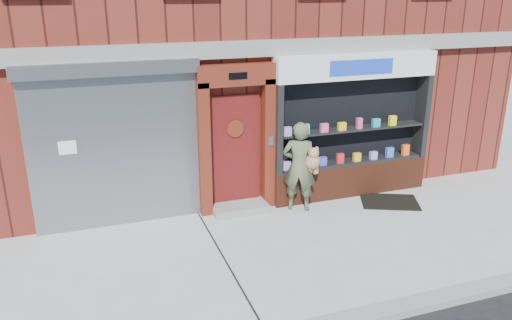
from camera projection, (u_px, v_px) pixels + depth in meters
name	position (u px, v px, depth m)	size (l,w,h in m)	color
ground	(311.00, 244.00, 8.64)	(80.00, 80.00, 0.00)	#9E9E99
curb	(380.00, 313.00, 6.70)	(60.00, 0.30, 0.12)	gray
shutter_bay	(114.00, 136.00, 8.86)	(3.10, 0.30, 3.04)	gray
red_door_bay	(237.00, 139.00, 9.59)	(1.52, 0.58, 2.90)	#591B0F
pharmacy_bay	(352.00, 132.00, 10.36)	(3.50, 0.41, 3.00)	#5C2615
woman	(300.00, 166.00, 9.76)	(0.81, 0.69, 1.80)	#545C3C
doormat	(389.00, 202.00, 10.35)	(1.15, 0.80, 0.03)	black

